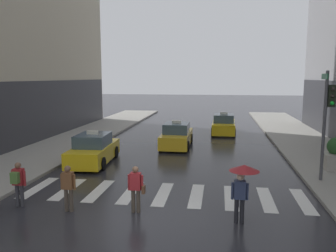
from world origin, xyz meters
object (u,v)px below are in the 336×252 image
at_px(traffic_light_pole, 328,110).
at_px(taxi_lead, 94,150).
at_px(planter_near_corner, 336,155).
at_px(pedestrian_with_umbrella, 243,178).
at_px(pedestrian_with_handbag, 136,186).
at_px(pedestrian_with_backpack, 18,181).
at_px(taxi_third, 224,125).
at_px(pedestrian_plain_coat, 68,185).
at_px(taxi_second, 177,136).

bearing_deg(traffic_light_pole, taxi_lead, 170.31).
relative_size(taxi_lead, planter_near_corner, 2.89).
bearing_deg(pedestrian_with_umbrella, pedestrian_with_handbag, 174.07).
relative_size(traffic_light_pole, pedestrian_with_backpack, 2.91).
xyz_separation_m(taxi_third, pedestrian_with_umbrella, (0.38, -17.74, 0.79)).
bearing_deg(pedestrian_plain_coat, pedestrian_with_backpack, 176.29).
height_order(traffic_light_pole, taxi_lead, traffic_light_pole).
bearing_deg(planter_near_corner, taxi_third, 115.94).
bearing_deg(pedestrian_with_umbrella, traffic_light_pole, 51.30).
distance_m(pedestrian_with_backpack, pedestrian_with_handbag, 4.32).
bearing_deg(traffic_light_pole, taxi_second, 136.72).
relative_size(pedestrian_with_umbrella, pedestrian_with_handbag, 1.18).
height_order(pedestrian_with_handbag, planter_near_corner, planter_near_corner).
bearing_deg(planter_near_corner, taxi_second, 149.59).
bearing_deg(pedestrian_with_backpack, pedestrian_with_umbrella, -1.72).
height_order(traffic_light_pole, taxi_second, traffic_light_pole).
distance_m(taxi_second, pedestrian_with_umbrella, 12.33).
xyz_separation_m(pedestrian_with_backpack, pedestrian_plain_coat, (1.96, -0.13, -0.03)).
distance_m(taxi_lead, pedestrian_with_handbag, 7.48).
relative_size(taxi_second, taxi_third, 0.99).
bearing_deg(taxi_third, planter_near_corner, -64.06).
height_order(traffic_light_pole, pedestrian_with_handbag, traffic_light_pole).
height_order(pedestrian_with_umbrella, pedestrian_with_handbag, pedestrian_with_umbrella).
xyz_separation_m(traffic_light_pole, pedestrian_with_handbag, (-7.41, -4.42, -2.32)).
distance_m(taxi_second, pedestrian_with_backpack, 12.32).
relative_size(taxi_lead, pedestrian_with_backpack, 2.80).
relative_size(pedestrian_with_handbag, planter_near_corner, 1.03).
bearing_deg(pedestrian_plain_coat, taxi_third, 72.54).
xyz_separation_m(taxi_second, pedestrian_with_backpack, (-4.31, -11.54, 0.25)).
xyz_separation_m(taxi_lead, pedestrian_plain_coat, (1.58, -6.62, 0.21)).
height_order(traffic_light_pole, taxi_third, traffic_light_pole).
height_order(pedestrian_with_backpack, planter_near_corner, planter_near_corner).
bearing_deg(pedestrian_with_backpack, pedestrian_with_handbag, 1.78).
bearing_deg(taxi_third, pedestrian_with_backpack, -113.21).
distance_m(taxi_second, pedestrian_plain_coat, 11.90).
relative_size(traffic_light_pole, taxi_third, 1.05).
height_order(pedestrian_with_backpack, pedestrian_plain_coat, same).
height_order(pedestrian_with_umbrella, planter_near_corner, pedestrian_with_umbrella).
bearing_deg(pedestrian_plain_coat, pedestrian_with_umbrella, -1.06).
bearing_deg(traffic_light_pole, pedestrian_with_umbrella, -128.70).
relative_size(taxi_lead, taxi_second, 1.02).
relative_size(pedestrian_with_handbag, pedestrian_plain_coat, 1.00).
height_order(pedestrian_with_umbrella, pedestrian_plain_coat, pedestrian_with_umbrella).
height_order(taxi_third, planter_near_corner, taxi_third).
xyz_separation_m(pedestrian_with_umbrella, pedestrian_with_handbag, (-3.57, 0.37, -0.58)).
xyz_separation_m(taxi_lead, taxi_third, (7.13, 11.01, 0.00)).
height_order(taxi_third, pedestrian_plain_coat, taxi_third).
xyz_separation_m(taxi_third, pedestrian_with_backpack, (-7.51, -17.51, 0.25)).
relative_size(pedestrian_with_umbrella, pedestrian_plain_coat, 1.18).
height_order(taxi_lead, pedestrian_plain_coat, taxi_lead).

